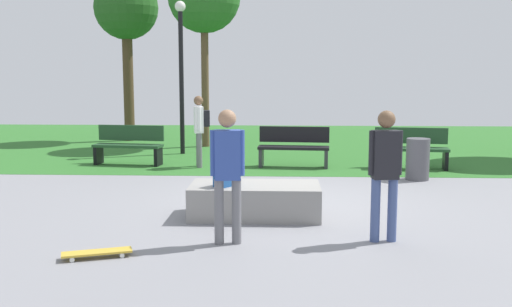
{
  "coord_description": "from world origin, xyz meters",
  "views": [
    {
      "loc": [
        -0.12,
        -9.6,
        2.17
      ],
      "look_at": [
        -0.5,
        -0.6,
        0.91
      ],
      "focal_mm": 41.38,
      "sensor_mm": 36.0,
      "label": 1
    }
  ],
  "objects_px": {
    "skater_performing_trick": "(227,166)",
    "skateboard_by_ledge": "(97,252)",
    "backpack_on_ledge": "(224,176)",
    "lamp_post": "(181,61)",
    "park_bench_center_lawn": "(411,147)",
    "park_bench_far_left": "(129,144)",
    "skater_watching": "(385,166)",
    "park_bench_near_path": "(294,146)",
    "pedestrian_with_backpack": "(200,125)",
    "concrete_ledge": "(255,201)",
    "trash_bin": "(418,159)",
    "tree_young_birch": "(126,11)"
  },
  "relations": [
    {
      "from": "backpack_on_ledge",
      "to": "skateboard_by_ledge",
      "type": "xyz_separation_m",
      "value": [
        -1.32,
        -1.9,
        -0.58
      ]
    },
    {
      "from": "concrete_ledge",
      "to": "lamp_post",
      "type": "xyz_separation_m",
      "value": [
        -2.21,
        6.7,
        2.17
      ]
    },
    {
      "from": "backpack_on_ledge",
      "to": "lamp_post",
      "type": "distance_m",
      "value": 7.31
    },
    {
      "from": "skateboard_by_ledge",
      "to": "tree_young_birch",
      "type": "height_order",
      "value": "tree_young_birch"
    },
    {
      "from": "park_bench_center_lawn",
      "to": "park_bench_far_left",
      "type": "bearing_deg",
      "value": 177.22
    },
    {
      "from": "skater_performing_trick",
      "to": "pedestrian_with_backpack",
      "type": "bearing_deg",
      "value": 101.05
    },
    {
      "from": "skater_performing_trick",
      "to": "park_bench_center_lawn",
      "type": "relative_size",
      "value": 1.03
    },
    {
      "from": "skateboard_by_ledge",
      "to": "park_bench_center_lawn",
      "type": "height_order",
      "value": "park_bench_center_lawn"
    },
    {
      "from": "park_bench_center_lawn",
      "to": "tree_young_birch",
      "type": "height_order",
      "value": "tree_young_birch"
    },
    {
      "from": "park_bench_center_lawn",
      "to": "trash_bin",
      "type": "relative_size",
      "value": 1.97
    },
    {
      "from": "park_bench_near_path",
      "to": "backpack_on_ledge",
      "type": "bearing_deg",
      "value": -103.06
    },
    {
      "from": "concrete_ledge",
      "to": "tree_young_birch",
      "type": "xyz_separation_m",
      "value": [
        -4.37,
        9.63,
        3.75
      ]
    },
    {
      "from": "skateboard_by_ledge",
      "to": "pedestrian_with_backpack",
      "type": "xyz_separation_m",
      "value": [
        0.31,
        6.62,
        0.9
      ]
    },
    {
      "from": "park_bench_far_left",
      "to": "pedestrian_with_backpack",
      "type": "relative_size",
      "value": 1.02
    },
    {
      "from": "pedestrian_with_backpack",
      "to": "skater_performing_trick",
      "type": "bearing_deg",
      "value": -78.95
    },
    {
      "from": "park_bench_center_lawn",
      "to": "park_bench_near_path",
      "type": "relative_size",
      "value": 1.01
    },
    {
      "from": "tree_young_birch",
      "to": "trash_bin",
      "type": "bearing_deg",
      "value": -40.75
    },
    {
      "from": "concrete_ledge",
      "to": "pedestrian_with_backpack",
      "type": "bearing_deg",
      "value": 107.61
    },
    {
      "from": "park_bench_far_left",
      "to": "lamp_post",
      "type": "distance_m",
      "value": 2.84
    },
    {
      "from": "skateboard_by_ledge",
      "to": "concrete_ledge",
      "type": "bearing_deg",
      "value": 49.53
    },
    {
      "from": "backpack_on_ledge",
      "to": "concrete_ledge",
      "type": "bearing_deg",
      "value": -32.93
    },
    {
      "from": "skater_watching",
      "to": "park_bench_near_path",
      "type": "relative_size",
      "value": 1.03
    },
    {
      "from": "skater_performing_trick",
      "to": "pedestrian_with_backpack",
      "type": "relative_size",
      "value": 1.05
    },
    {
      "from": "park_bench_near_path",
      "to": "skateboard_by_ledge",
      "type": "bearing_deg",
      "value": -109.9
    },
    {
      "from": "skater_watching",
      "to": "skateboard_by_ledge",
      "type": "bearing_deg",
      "value": -166.54
    },
    {
      "from": "park_bench_far_left",
      "to": "pedestrian_with_backpack",
      "type": "distance_m",
      "value": 1.8
    },
    {
      "from": "lamp_post",
      "to": "skater_performing_trick",
      "type": "bearing_deg",
      "value": -76.61
    },
    {
      "from": "skater_performing_trick",
      "to": "skateboard_by_ledge",
      "type": "relative_size",
      "value": 2.07
    },
    {
      "from": "concrete_ledge",
      "to": "pedestrian_with_backpack",
      "type": "distance_m",
      "value": 4.84
    },
    {
      "from": "skater_performing_trick",
      "to": "park_bench_far_left",
      "type": "height_order",
      "value": "skater_performing_trick"
    },
    {
      "from": "skater_watching",
      "to": "skateboard_by_ledge",
      "type": "distance_m",
      "value": 3.67
    },
    {
      "from": "skateboard_by_ledge",
      "to": "park_bench_far_left",
      "type": "bearing_deg",
      "value": 101.43
    },
    {
      "from": "park_bench_near_path",
      "to": "trash_bin",
      "type": "distance_m",
      "value": 2.88
    },
    {
      "from": "concrete_ledge",
      "to": "park_bench_center_lawn",
      "type": "distance_m",
      "value": 5.62
    },
    {
      "from": "skater_performing_trick",
      "to": "skateboard_by_ledge",
      "type": "height_order",
      "value": "skater_performing_trick"
    },
    {
      "from": "concrete_ledge",
      "to": "park_bench_far_left",
      "type": "bearing_deg",
      "value": 123.03
    },
    {
      "from": "skater_watching",
      "to": "trash_bin",
      "type": "relative_size",
      "value": 2.01
    },
    {
      "from": "skater_watching",
      "to": "lamp_post",
      "type": "xyz_separation_m",
      "value": [
        -3.91,
        7.94,
        1.44
      ]
    },
    {
      "from": "tree_young_birch",
      "to": "backpack_on_ledge",
      "type": "bearing_deg",
      "value": -68.14
    },
    {
      "from": "skater_watching",
      "to": "park_bench_center_lawn",
      "type": "bearing_deg",
      "value": 74.57
    },
    {
      "from": "concrete_ledge",
      "to": "skateboard_by_ledge",
      "type": "bearing_deg",
      "value": -130.47
    },
    {
      "from": "park_bench_far_left",
      "to": "lamp_post",
      "type": "relative_size",
      "value": 0.42
    },
    {
      "from": "lamp_post",
      "to": "skateboard_by_ledge",
      "type": "bearing_deg",
      "value": -87.04
    },
    {
      "from": "park_bench_near_path",
      "to": "park_bench_center_lawn",
      "type": "bearing_deg",
      "value": -2.72
    },
    {
      "from": "concrete_ledge",
      "to": "pedestrian_with_backpack",
      "type": "height_order",
      "value": "pedestrian_with_backpack"
    },
    {
      "from": "park_bench_near_path",
      "to": "tree_young_birch",
      "type": "bearing_deg",
      "value": 135.52
    },
    {
      "from": "concrete_ledge",
      "to": "park_bench_near_path",
      "type": "height_order",
      "value": "park_bench_near_path"
    },
    {
      "from": "park_bench_near_path",
      "to": "tree_young_birch",
      "type": "xyz_separation_m",
      "value": [
        -5.05,
        4.96,
        3.51
      ]
    },
    {
      "from": "concrete_ledge",
      "to": "park_bench_near_path",
      "type": "xyz_separation_m",
      "value": [
        0.68,
        4.67,
        0.24
      ]
    },
    {
      "from": "pedestrian_with_backpack",
      "to": "park_bench_center_lawn",
      "type": "bearing_deg",
      "value": -0.19
    }
  ]
}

